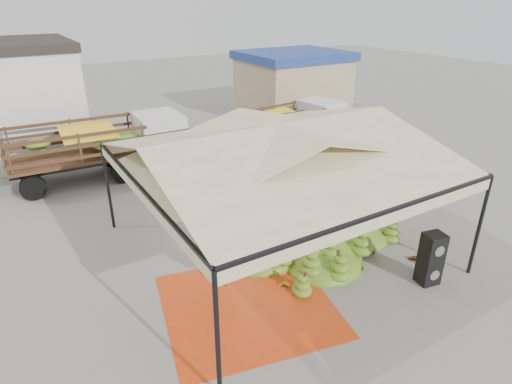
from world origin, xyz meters
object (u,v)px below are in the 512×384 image
banana_heap (314,227)px  vendor (261,181)px  truck_left (107,142)px  truck_right (292,123)px  speaker_stack (431,259)px

banana_heap → vendor: bearing=86.0°
truck_left → truck_right: truck_left is taller
vendor → truck_left: truck_left is taller
truck_left → vendor: bearing=-51.3°
truck_right → vendor: bearing=-144.0°
speaker_stack → truck_right: size_ratio=0.23×
banana_heap → truck_right: 9.43m
truck_left → truck_right: size_ratio=1.09×
speaker_stack → truck_right: (3.45, 11.19, 0.60)m
vendor → truck_right: (4.68, 4.50, 0.48)m
vendor → truck_right: size_ratio=0.26×
vendor → speaker_stack: bearing=104.2°
banana_heap → truck_right: size_ratio=0.89×
banana_heap → truck_right: (4.93, 8.01, 0.72)m
banana_heap → truck_left: (-3.98, 9.28, 0.89)m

